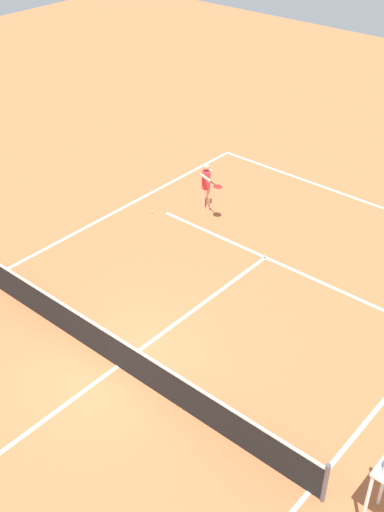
# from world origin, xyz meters

# --- Properties ---
(ground_plane) EXTENTS (60.00, 60.00, 0.00)m
(ground_plane) POSITION_xyz_m (0.00, 0.00, 0.00)
(ground_plane) COLOR #B76038
(court_lines) EXTENTS (10.96, 22.56, 0.01)m
(court_lines) POSITION_xyz_m (0.00, 0.00, 0.00)
(court_lines) COLOR white
(court_lines) RESTS_ON ground
(tennis_net) EXTENTS (11.56, 0.10, 1.07)m
(tennis_net) POSITION_xyz_m (0.00, 0.00, 0.50)
(tennis_net) COLOR #4C4C51
(tennis_net) RESTS_ON ground
(player_serving) EXTENTS (1.21, 0.88, 1.73)m
(player_serving) POSITION_xyz_m (3.18, -7.21, 1.03)
(player_serving) COLOR #D8A884
(player_serving) RESTS_ON ground
(tennis_ball) EXTENTS (0.07, 0.07, 0.07)m
(tennis_ball) POSITION_xyz_m (4.46, -5.89, 0.03)
(tennis_ball) COLOR #CCE033
(tennis_ball) RESTS_ON ground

